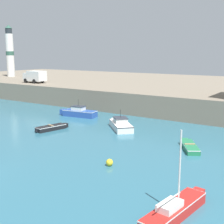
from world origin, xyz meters
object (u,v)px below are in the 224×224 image
Objects in this scene: motorboat_blue_0 at (79,112)px; truck_on_quay at (35,76)px; dinghy_black_4 at (52,127)px; motorboat_white_2 at (121,124)px; dinghy_green_5 at (189,146)px; mooring_buoy at (109,162)px; sailboat_red_6 at (175,209)px; lighthouse at (10,52)px.

truck_on_quay is at bearing 155.06° from motorboat_blue_0.
dinghy_black_4 is 0.96× the size of truck_on_quay.
motorboat_blue_0 is 1.12× the size of motorboat_white_2.
truck_on_quay reaches higher than motorboat_blue_0.
motorboat_blue_0 is at bearing 107.29° from dinghy_black_4.
dinghy_green_5 is 7.33× the size of mooring_buoy.
dinghy_black_4 is at bearing 152.24° from sailboat_red_6.
truck_on_quay is at bearing 157.32° from motorboat_white_2.
sailboat_red_6 is at bearing -73.27° from dinghy_green_5.
motorboat_blue_0 is 7.97m from dinghy_black_4.
motorboat_blue_0 is at bearing -24.94° from lighthouse.
dinghy_black_4 reaches higher than mooring_buoy.
mooring_buoy is 0.13× the size of truck_on_quay.
sailboat_red_6 reaches higher than mooring_buoy.
truck_on_quay is (-31.38, 21.31, 4.00)m from mooring_buoy.
dinghy_green_5 is 0.93× the size of truck_on_quay.
dinghy_green_5 is 56.26m from lighthouse.
dinghy_green_5 is (9.29, -3.01, -0.24)m from motorboat_white_2.
motorboat_white_2 is 1.20× the size of dinghy_black_4.
motorboat_blue_0 is 1.37× the size of dinghy_green_5.
motorboat_blue_0 reaches higher than motorboat_white_2.
mooring_buoy is (-3.58, -7.58, 0.02)m from dinghy_green_5.
sailboat_red_6 is at bearing -49.14° from motorboat_white_2.
dinghy_black_4 is at bearing -38.58° from truck_on_quay.
sailboat_red_6 is at bearing -31.16° from lighthouse.
motorboat_blue_0 is 8.92m from motorboat_white_2.
dinghy_green_5 is (17.78, -5.75, -0.30)m from motorboat_blue_0.
mooring_buoy is (5.71, -10.59, -0.21)m from motorboat_white_2.
lighthouse reaches higher than motorboat_blue_0.
dinghy_black_4 is at bearing 154.20° from mooring_buoy.
motorboat_white_2 is at bearing 130.86° from sailboat_red_6.
dinghy_green_5 is at bearing -17.96° from motorboat_white_2.
lighthouse is at bearing 148.84° from sailboat_red_6.
dinghy_green_5 is at bearing 106.73° from sailboat_red_6.
mooring_buoy is 38.14m from truck_on_quay.
lighthouse is 18.63m from truck_on_quay.
motorboat_white_2 is at bearing -23.57° from lighthouse.
truck_on_quay reaches higher than motorboat_white_2.
lighthouse reaches higher than motorboat_white_2.
dinghy_black_4 is 0.35× the size of lighthouse.
lighthouse is 2.73× the size of truck_on_quay.
motorboat_white_2 is 28.07m from truck_on_quay.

